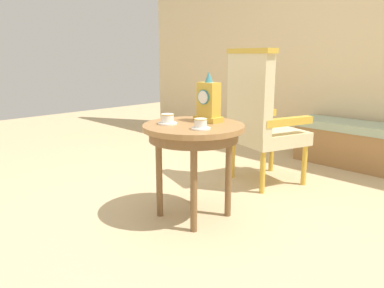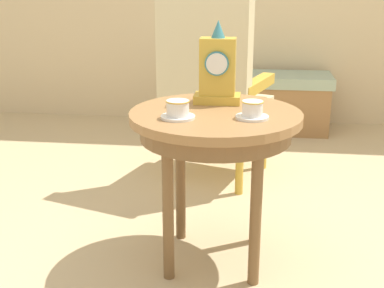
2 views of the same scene
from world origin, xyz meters
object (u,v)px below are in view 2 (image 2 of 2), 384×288
object	(u,v)px
side_table	(216,131)
armchair	(211,81)
teacup_right	(252,111)
window_bench	(263,102)
teacup_left	(178,110)
mantel_clock	(218,70)

from	to	relation	value
side_table	armchair	distance (m)	0.88
teacup_right	window_bench	size ratio (longest dim) A/B	0.12
side_table	teacup_left	distance (m)	0.21
side_table	mantel_clock	bearing A→B (deg)	92.99
teacup_right	window_bench	distance (m)	2.10
mantel_clock	armchair	xyz separation A→B (m)	(-0.09, 0.73, -0.19)
side_table	window_bench	world-z (taller)	side_table
side_table	teacup_right	xyz separation A→B (m)	(0.14, -0.08, 0.11)
mantel_clock	window_bench	size ratio (longest dim) A/B	0.33
teacup_left	teacup_right	size ratio (longest dim) A/B	1.04
mantel_clock	armchair	bearing A→B (deg)	96.72
teacup_left	window_bench	distance (m)	2.16
teacup_left	armchair	distance (m)	0.99
side_table	teacup_right	world-z (taller)	teacup_right
side_table	teacup_left	world-z (taller)	teacup_left
mantel_clock	side_table	bearing A→B (deg)	-87.01
armchair	window_bench	bearing A→B (deg)	74.32
side_table	mantel_clock	world-z (taller)	mantel_clock
side_table	mantel_clock	xyz separation A→B (m)	(-0.01, 0.15, 0.21)
teacup_right	armchair	size ratio (longest dim) A/B	0.11
side_table	teacup_left	size ratio (longest dim) A/B	5.25
teacup_right	window_bench	bearing A→B (deg)	87.93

